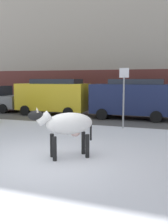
# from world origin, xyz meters

# --- Properties ---
(ground_plane) EXTENTS (120.00, 120.00, 0.00)m
(ground_plane) POSITION_xyz_m (0.00, 0.00, 0.00)
(ground_plane) COLOR white
(road_strip) EXTENTS (60.00, 5.60, 0.01)m
(road_strip) POSITION_xyz_m (0.00, 8.59, 0.00)
(road_strip) COLOR #514F4C
(road_strip) RESTS_ON ground
(building_facade) EXTENTS (44.00, 6.10, 13.00)m
(building_facade) POSITION_xyz_m (0.00, 15.21, 6.48)
(building_facade) COLOR #A39989
(building_facade) RESTS_ON ground
(cow_holstein) EXTENTS (1.76, 1.48, 1.54)m
(cow_holstein) POSITION_xyz_m (0.46, 0.48, 1.00)
(cow_holstein) COLOR silver
(cow_holstein) RESTS_ON ground
(car_yellow_van) EXTENTS (4.60, 2.13, 2.32)m
(car_yellow_van) POSITION_xyz_m (-4.00, 8.49, 1.24)
(car_yellow_van) COLOR gold
(car_yellow_van) RESTS_ON ground
(car_navy_van) EXTENTS (4.60, 2.13, 2.32)m
(car_navy_van) POSITION_xyz_m (1.08, 8.47, 1.24)
(car_navy_van) COLOR #19234C
(car_navy_van) RESTS_ON ground
(pedestrian_near_billboard) EXTENTS (0.36, 0.24, 1.73)m
(pedestrian_near_billboard) POSITION_xyz_m (-6.10, 11.94, 0.88)
(pedestrian_near_billboard) COLOR #282833
(pedestrian_near_billboard) RESTS_ON ground
(pedestrian_by_cars) EXTENTS (0.36, 0.24, 1.73)m
(pedestrian_by_cars) POSITION_xyz_m (-6.39, 11.94, 0.88)
(pedestrian_by_cars) COLOR #282833
(pedestrian_by_cars) RESTS_ON ground
(street_sign) EXTENTS (0.44, 0.08, 2.82)m
(street_sign) POSITION_xyz_m (1.18, 5.45, 1.67)
(street_sign) COLOR gray
(street_sign) RESTS_ON ground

